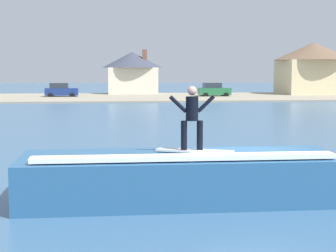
% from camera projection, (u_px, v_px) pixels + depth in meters
% --- Properties ---
extents(ground_plane, '(260.00, 260.00, 0.00)m').
position_uv_depth(ground_plane, '(246.00, 193.00, 15.36)').
color(ground_plane, '#395E82').
extents(wave_crest, '(8.44, 2.92, 1.36)m').
position_uv_depth(wave_crest, '(180.00, 176.00, 14.52)').
color(wave_crest, '#295A86').
rests_on(wave_crest, ground_plane).
extents(surfboard, '(1.99, 1.19, 0.06)m').
position_uv_depth(surfboard, '(195.00, 151.00, 14.01)').
color(surfboard, white).
rests_on(surfboard, wave_crest).
extents(surfer, '(1.18, 0.32, 1.64)m').
position_uv_depth(surfer, '(192.00, 114.00, 13.91)').
color(surfer, black).
rests_on(surfer, surfboard).
extents(shoreline_bank, '(120.00, 20.55, 0.18)m').
position_uv_depth(shoreline_bank, '(140.00, 97.00, 68.13)').
color(shoreline_bank, gray).
rests_on(shoreline_bank, ground_plane).
extents(car_near_shore, '(4.03, 2.10, 1.86)m').
position_uv_depth(car_near_shore, '(61.00, 90.00, 67.82)').
color(car_near_shore, navy).
rests_on(car_near_shore, ground_plane).
extents(car_far_shore, '(3.97, 2.32, 1.86)m').
position_uv_depth(car_far_shore, '(214.00, 90.00, 69.02)').
color(car_far_shore, '#23663D').
rests_on(car_far_shore, ground_plane).
extents(house_gabled_white, '(10.86, 10.86, 7.23)m').
position_uv_depth(house_gabled_white, '(313.00, 66.00, 75.36)').
color(house_gabled_white, beige).
rests_on(house_gabled_white, ground_plane).
extents(house_small_cottage, '(8.39, 8.39, 6.29)m').
position_uv_depth(house_small_cottage, '(132.00, 71.00, 76.57)').
color(house_small_cottage, beige).
rests_on(house_small_cottage, ground_plane).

